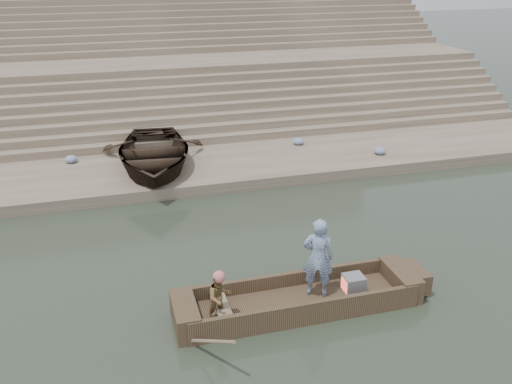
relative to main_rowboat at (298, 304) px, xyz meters
name	(u,v)px	position (x,y,z in m)	size (l,w,h in m)	color
ground	(220,302)	(-1.64, 0.70, -0.11)	(120.00, 120.00, 0.00)	#2B3729
lower_landing	(173,172)	(-1.64, 8.70, 0.09)	(32.00, 4.00, 0.40)	gray
mid_landing	(149,92)	(-1.64, 16.20, 1.29)	(32.00, 3.00, 2.80)	gray
upper_landing	(136,44)	(-1.64, 23.20, 2.49)	(32.00, 3.00, 5.20)	gray
ghat_steps	(145,76)	(-1.64, 17.89, 1.69)	(32.00, 11.00, 5.20)	gray
main_rowboat	(298,304)	(0.00, 0.00, 0.00)	(5.00, 1.30, 0.22)	brown
rowboat_trim	(307,296)	(0.21, -0.01, 0.20)	(6.04, 2.63, 1.77)	brown
standing_man	(318,258)	(0.48, 0.13, 1.06)	(0.69, 0.46, 1.90)	navy
rowing_man	(220,297)	(-1.83, -0.20, 0.66)	(0.54, 0.42, 1.10)	#2B8337
television	(353,284)	(1.33, 0.00, 0.31)	(0.46, 0.42, 0.40)	slate
beached_rowboat	(153,153)	(-2.28, 8.74, 0.84)	(3.77, 5.28, 1.09)	#2D2116
cloth_bundles	(253,150)	(1.49, 9.27, 0.42)	(11.63, 2.63, 0.26)	#3F5999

